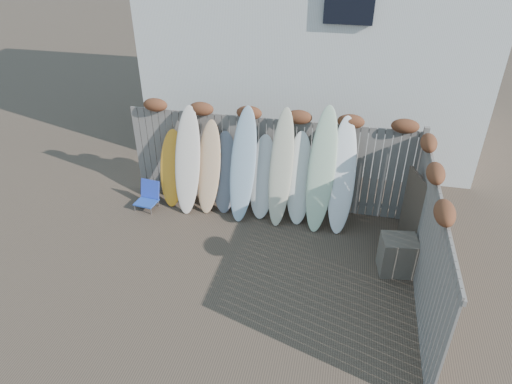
% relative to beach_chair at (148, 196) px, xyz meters
% --- Properties ---
extents(ground, '(80.00, 80.00, 0.00)m').
position_rel_beach_chair_xyz_m(ground, '(2.51, -1.69, -0.27)').
color(ground, '#493A2D').
extents(back_fence, '(6.05, 0.28, 2.24)m').
position_rel_beach_chair_xyz_m(back_fence, '(2.57, 0.70, 0.91)').
color(back_fence, slate).
rests_on(back_fence, ground).
extents(right_fence, '(0.28, 4.40, 2.24)m').
position_rel_beach_chair_xyz_m(right_fence, '(5.50, -1.44, 0.87)').
color(right_fence, slate).
rests_on(right_fence, ground).
extents(house, '(8.50, 5.50, 6.33)m').
position_rel_beach_chair_xyz_m(house, '(3.01, 4.80, 2.93)').
color(house, silver).
rests_on(house, ground).
extents(beach_chair, '(0.49, 0.51, 0.58)m').
position_rel_beach_chair_xyz_m(beach_chair, '(0.00, 0.00, 0.00)').
color(beach_chair, '#2247AB').
rests_on(beach_chair, ground).
extents(wooden_crate, '(0.67, 0.58, 0.70)m').
position_rel_beach_chair_xyz_m(wooden_crate, '(5.18, -0.99, 0.08)').
color(wooden_crate, '#746A57').
rests_on(wooden_crate, ground).
extents(lattice_panel, '(0.35, 1.00, 1.56)m').
position_rel_beach_chair_xyz_m(lattice_panel, '(5.43, -0.34, 0.51)').
color(lattice_panel, '#392D22').
rests_on(lattice_panel, ground).
extents(surfboard_0, '(0.55, 0.60, 1.64)m').
position_rel_beach_chair_xyz_m(surfboard_0, '(0.48, 0.33, 0.55)').
color(surfboard_0, '#FF9E21').
rests_on(surfboard_0, ground).
extents(surfboard_1, '(0.55, 0.78, 2.21)m').
position_rel_beach_chair_xyz_m(surfboard_1, '(0.89, 0.22, 0.83)').
color(surfboard_1, beige).
rests_on(surfboard_1, ground).
extents(surfboard_2, '(0.56, 0.72, 1.93)m').
position_rel_beach_chair_xyz_m(surfboard_2, '(1.32, 0.30, 0.69)').
color(surfboard_2, '#FFC78C').
rests_on(surfboard_2, ground).
extents(surfboard_3, '(0.59, 0.66, 1.70)m').
position_rel_beach_chair_xyz_m(surfboard_3, '(1.64, 0.35, 0.58)').
color(surfboard_3, slate).
rests_on(surfboard_3, ground).
extents(surfboard_4, '(0.61, 0.86, 2.30)m').
position_rel_beach_chair_xyz_m(surfboard_4, '(2.08, 0.21, 0.88)').
color(surfboard_4, '#A4BED2').
rests_on(surfboard_4, ground).
extents(surfboard_5, '(0.56, 0.64, 1.72)m').
position_rel_beach_chair_xyz_m(surfboard_5, '(2.46, 0.31, 0.59)').
color(surfboard_5, white).
rests_on(surfboard_5, ground).
extents(surfboard_6, '(0.51, 0.84, 2.32)m').
position_rel_beach_chair_xyz_m(surfboard_6, '(2.85, 0.23, 0.89)').
color(surfboard_6, beige).
rests_on(surfboard_6, ground).
extents(surfboard_7, '(0.58, 0.71, 1.86)m').
position_rel_beach_chair_xyz_m(surfboard_7, '(3.22, 0.30, 0.66)').
color(surfboard_7, white).
rests_on(surfboard_7, ground).
extents(surfboard_8, '(0.60, 0.90, 2.43)m').
position_rel_beach_chair_xyz_m(surfboard_8, '(3.65, 0.22, 0.95)').
color(surfboard_8, beige).
rests_on(surfboard_8, ground).
extents(surfboard_9, '(0.55, 0.82, 2.26)m').
position_rel_beach_chair_xyz_m(surfboard_9, '(4.06, 0.22, 0.86)').
color(surfboard_9, white).
rests_on(surfboard_9, ground).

